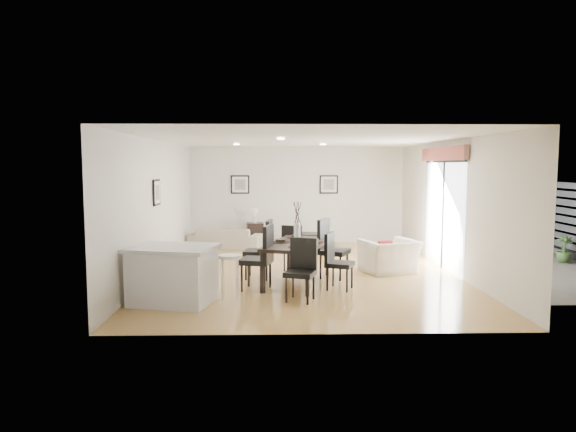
{
  "coord_description": "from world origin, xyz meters",
  "views": [
    {
      "loc": [
        -0.58,
        -10.47,
        2.19
      ],
      "look_at": [
        -0.33,
        0.4,
        1.11
      ],
      "focal_mm": 32.0,
      "sensor_mm": 36.0,
      "label": 1
    }
  ],
  "objects_px": {
    "armchair": "(389,256)",
    "dining_chair_foot": "(293,245)",
    "sofa": "(226,238)",
    "coffee_table": "(308,241)",
    "dining_chair_wfar": "(263,246)",
    "dining_chair_enear": "(335,258)",
    "dining_chair_efar": "(329,245)",
    "bar_stool": "(230,262)",
    "dining_chair_head": "(302,266)",
    "side_table": "(255,234)",
    "dining_chair_wnear": "(262,254)",
    "kitchen_island": "(173,274)",
    "dining_table": "(297,247)"
  },
  "relations": [
    {
      "from": "dining_chair_wnear",
      "to": "coffee_table",
      "type": "relative_size",
      "value": 1.13
    },
    {
      "from": "sofa",
      "to": "dining_chair_wfar",
      "type": "xyz_separation_m",
      "value": [
        1.08,
        -3.63,
        0.36
      ]
    },
    {
      "from": "dining_chair_wfar",
      "to": "side_table",
      "type": "xyz_separation_m",
      "value": [
        -0.33,
        4.34,
        -0.34
      ]
    },
    {
      "from": "sofa",
      "to": "coffee_table",
      "type": "relative_size",
      "value": 1.85
    },
    {
      "from": "dining_chair_wfar",
      "to": "side_table",
      "type": "height_order",
      "value": "dining_chair_wfar"
    },
    {
      "from": "sofa",
      "to": "dining_chair_enear",
      "type": "distance_m",
      "value": 5.11
    },
    {
      "from": "sofa",
      "to": "dining_chair_wnear",
      "type": "xyz_separation_m",
      "value": [
        1.08,
        -4.56,
        0.37
      ]
    },
    {
      "from": "dining_chair_efar",
      "to": "dining_chair_foot",
      "type": "bearing_deg",
      "value": 73.22
    },
    {
      "from": "dining_chair_wfar",
      "to": "dining_chair_efar",
      "type": "distance_m",
      "value": 1.29
    },
    {
      "from": "dining_table",
      "to": "kitchen_island",
      "type": "bearing_deg",
      "value": -130.46
    },
    {
      "from": "dining_chair_efar",
      "to": "bar_stool",
      "type": "bearing_deg",
      "value": 162.41
    },
    {
      "from": "dining_table",
      "to": "dining_chair_wnear",
      "type": "xyz_separation_m",
      "value": [
        -0.64,
        -0.49,
        -0.05
      ]
    },
    {
      "from": "dining_table",
      "to": "armchair",
      "type": "bearing_deg",
      "value": 42.99
    },
    {
      "from": "dining_chair_wfar",
      "to": "armchair",
      "type": "bearing_deg",
      "value": 108.83
    },
    {
      "from": "sofa",
      "to": "coffee_table",
      "type": "bearing_deg",
      "value": -170.7
    },
    {
      "from": "dining_table",
      "to": "kitchen_island",
      "type": "height_order",
      "value": "kitchen_island"
    },
    {
      "from": "dining_table",
      "to": "side_table",
      "type": "bearing_deg",
      "value": 118.26
    },
    {
      "from": "armchair",
      "to": "dining_chair_foot",
      "type": "height_order",
      "value": "dining_chair_foot"
    },
    {
      "from": "kitchen_island",
      "to": "dining_chair_efar",
      "type": "bearing_deg",
      "value": 46.76
    },
    {
      "from": "dining_chair_head",
      "to": "coffee_table",
      "type": "xyz_separation_m",
      "value": [
        0.41,
        5.16,
        -0.36
      ]
    },
    {
      "from": "dining_chair_efar",
      "to": "coffee_table",
      "type": "relative_size",
      "value": 1.13
    },
    {
      "from": "sofa",
      "to": "kitchen_island",
      "type": "height_order",
      "value": "kitchen_island"
    },
    {
      "from": "dining_chair_foot",
      "to": "bar_stool",
      "type": "height_order",
      "value": "dining_chair_foot"
    },
    {
      "from": "dining_table",
      "to": "kitchen_island",
      "type": "relative_size",
      "value": 1.36
    },
    {
      "from": "dining_chair_wfar",
      "to": "dining_chair_enear",
      "type": "distance_m",
      "value": 1.57
    },
    {
      "from": "dining_chair_wnear",
      "to": "dining_table",
      "type": "bearing_deg",
      "value": 140.8
    },
    {
      "from": "dining_chair_efar",
      "to": "bar_stool",
      "type": "height_order",
      "value": "dining_chair_efar"
    },
    {
      "from": "coffee_table",
      "to": "side_table",
      "type": "distance_m",
      "value": 1.62
    },
    {
      "from": "dining_chair_wfar",
      "to": "dining_chair_wnear",
      "type": "bearing_deg",
      "value": 7.83
    },
    {
      "from": "dining_chair_efar",
      "to": "dining_chair_wnear",
      "type": "bearing_deg",
      "value": 154.29
    },
    {
      "from": "dining_chair_efar",
      "to": "dining_chair_head",
      "type": "relative_size",
      "value": 1.14
    },
    {
      "from": "dining_chair_enear",
      "to": "coffee_table",
      "type": "xyz_separation_m",
      "value": [
        -0.22,
        4.44,
        -0.35
      ]
    },
    {
      "from": "dining_chair_wnear",
      "to": "side_table",
      "type": "bearing_deg",
      "value": -162.69
    },
    {
      "from": "dining_chair_enear",
      "to": "dining_chair_foot",
      "type": "bearing_deg",
      "value": 46.1
    },
    {
      "from": "dining_table",
      "to": "dining_chair_wnear",
      "type": "height_order",
      "value": "dining_chair_wnear"
    },
    {
      "from": "side_table",
      "to": "kitchen_island",
      "type": "relative_size",
      "value": 0.4
    },
    {
      "from": "dining_chair_wnear",
      "to": "dining_chair_enear",
      "type": "distance_m",
      "value": 1.31
    },
    {
      "from": "dining_chair_foot",
      "to": "armchair",
      "type": "bearing_deg",
      "value": -165.07
    },
    {
      "from": "dining_table",
      "to": "dining_chair_foot",
      "type": "distance_m",
      "value": 1.17
    },
    {
      "from": "dining_chair_wfar",
      "to": "dining_chair_enear",
      "type": "relative_size",
      "value": 1.14
    },
    {
      "from": "dining_chair_foot",
      "to": "coffee_table",
      "type": "relative_size",
      "value": 0.95
    },
    {
      "from": "dining_chair_enear",
      "to": "coffee_table",
      "type": "relative_size",
      "value": 0.98
    },
    {
      "from": "dining_chair_wfar",
      "to": "dining_chair_efar",
      "type": "xyz_separation_m",
      "value": [
        1.29,
        0.06,
        0.0
      ]
    },
    {
      "from": "dining_table",
      "to": "dining_chair_enear",
      "type": "distance_m",
      "value": 0.8
    },
    {
      "from": "dining_chair_efar",
      "to": "armchair",
      "type": "bearing_deg",
      "value": -44.14
    },
    {
      "from": "sofa",
      "to": "dining_chair_head",
      "type": "bearing_deg",
      "value": 119.73
    },
    {
      "from": "bar_stool",
      "to": "dining_chair_enear",
      "type": "bearing_deg",
      "value": 26.19
    },
    {
      "from": "dining_chair_foot",
      "to": "bar_stool",
      "type": "xyz_separation_m",
      "value": [
        -1.09,
        -2.46,
        0.12
      ]
    },
    {
      "from": "side_table",
      "to": "dining_chair_enear",
      "type": "bearing_deg",
      "value": -72.63
    },
    {
      "from": "sofa",
      "to": "armchair",
      "type": "relative_size",
      "value": 1.82
    }
  ]
}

